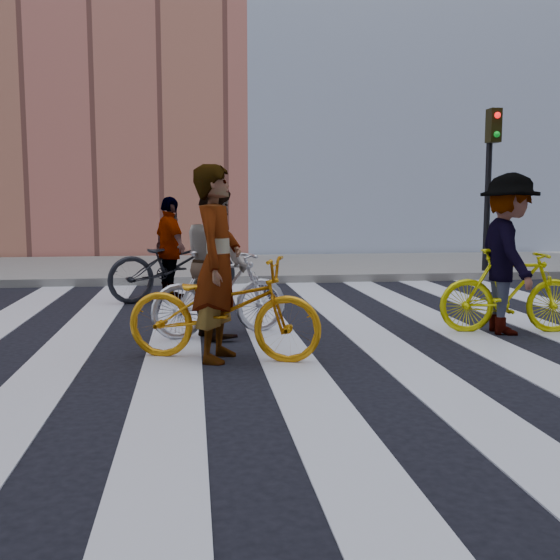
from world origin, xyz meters
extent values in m
plane|color=black|center=(0.00, 0.00, 0.00)|extent=(100.00, 100.00, 0.00)
cube|color=gray|center=(0.00, 7.50, 0.07)|extent=(100.00, 5.00, 0.15)
cube|color=silver|center=(-2.75, 0.00, 0.01)|extent=(0.55, 10.00, 0.01)
cube|color=silver|center=(-1.65, 0.00, 0.01)|extent=(0.55, 10.00, 0.01)
cube|color=silver|center=(-0.55, 0.00, 0.01)|extent=(0.55, 10.00, 0.01)
cube|color=silver|center=(0.55, 0.00, 0.01)|extent=(0.55, 10.00, 0.01)
cube|color=silver|center=(1.65, 0.00, 0.01)|extent=(0.55, 10.00, 0.01)
cube|color=silver|center=(2.75, 0.00, 0.01)|extent=(0.55, 10.00, 0.01)
cylinder|color=black|center=(4.40, 5.40, 1.60)|extent=(0.12, 0.12, 3.20)
cube|color=black|center=(4.40, 5.25, 3.00)|extent=(0.22, 0.28, 0.65)
sphere|color=red|center=(4.40, 5.10, 3.18)|extent=(0.12, 0.12, 0.12)
sphere|color=#0CCC26|center=(4.40, 5.10, 2.82)|extent=(0.12, 0.12, 0.12)
imported|color=orange|center=(-1.16, -0.85, 0.50)|extent=(2.02, 1.23, 1.00)
imported|color=silver|center=(-1.14, 0.29, 0.49)|extent=(1.70, 0.98, 0.98)
imported|color=yellow|center=(2.21, 0.02, 0.49)|extent=(1.69, 0.69, 0.99)
imported|color=black|center=(-1.74, 3.17, 0.56)|extent=(2.24, 1.56, 1.11)
imported|color=slate|center=(-1.21, -0.85, 0.94)|extent=(0.64, 0.79, 1.87)
imported|color=slate|center=(-1.19, 0.29, 0.85)|extent=(0.89, 1.00, 1.70)
imported|color=slate|center=(2.16, 0.02, 0.92)|extent=(0.85, 1.28, 1.85)
imported|color=slate|center=(-1.79, 3.17, 0.80)|extent=(0.75, 1.02, 1.61)
camera|label=1|loc=(-1.44, -7.08, 1.51)|focal=42.00mm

